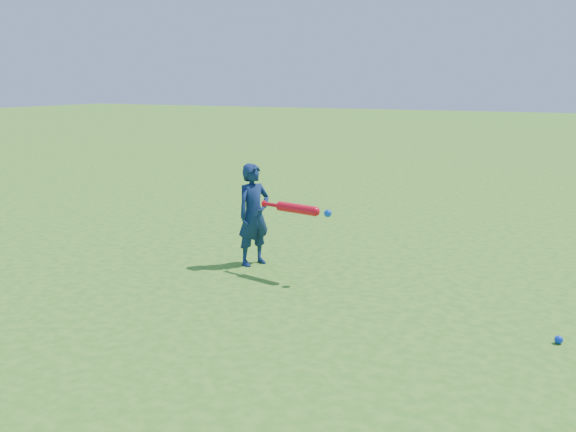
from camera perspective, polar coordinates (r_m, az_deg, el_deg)
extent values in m
plane|color=#34741B|center=(7.46, -0.63, -4.15)|extent=(80.00, 80.00, 0.00)
imported|color=#11224F|center=(7.27, -3.07, 0.12)|extent=(0.42, 0.50, 1.16)
sphere|color=#0C32D7|center=(5.66, 22.92, -10.09)|extent=(0.07, 0.07, 0.07)
cylinder|color=red|center=(7.06, -2.15, 1.12)|extent=(0.03, 0.07, 0.07)
cylinder|color=red|center=(6.99, -1.44, 1.01)|extent=(0.23, 0.09, 0.04)
cylinder|color=red|center=(6.78, 0.78, 0.66)|extent=(0.49, 0.20, 0.10)
sphere|color=red|center=(6.63, 2.42, 0.41)|extent=(0.10, 0.10, 0.10)
sphere|color=blue|center=(6.54, 3.55, 0.23)|extent=(0.08, 0.08, 0.08)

